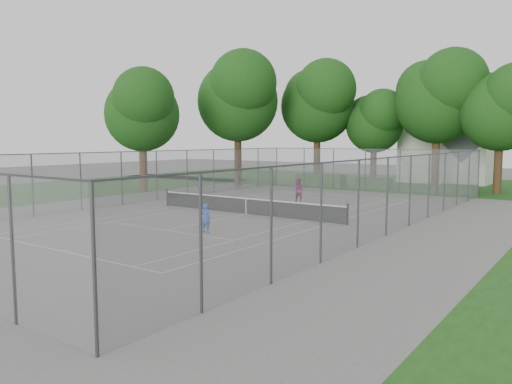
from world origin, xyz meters
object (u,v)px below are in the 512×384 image
Objects in this scene: woman_player at (299,191)px; tennis_net at (246,205)px; girl_player at (206,218)px; house at (448,141)px.

tennis_net is at bearing -94.00° from woman_player.
girl_player is (1.93, -5.69, 0.17)m from tennis_net.
girl_player is at bearing -84.95° from woman_player.
woman_player is (-1.98, 11.74, 0.18)m from girl_player.
house is 23.96m from woman_player.
girl_player is at bearing -71.30° from tennis_net.
woman_player is at bearing -88.04° from girl_player.
house is at bearing -100.20° from girl_player.
tennis_net is 29.94m from house.
tennis_net is 6.06m from woman_player.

